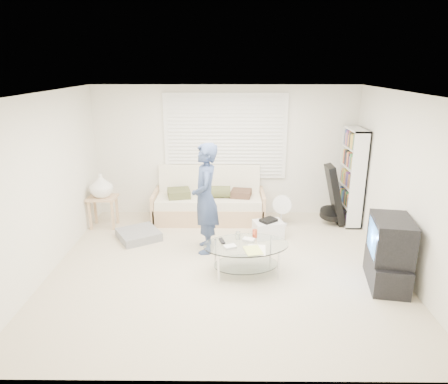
{
  "coord_description": "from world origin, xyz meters",
  "views": [
    {
      "loc": [
        0.04,
        -5.3,
        2.87
      ],
      "look_at": [
        -0.01,
        0.3,
        1.06
      ],
      "focal_mm": 32.0,
      "sensor_mm": 36.0,
      "label": 1
    }
  ],
  "objects_px": {
    "futon_sofa": "(209,203)",
    "bookshelf": "(352,177)",
    "tv_unit": "(389,253)",
    "coffee_table": "(246,250)"
  },
  "relations": [
    {
      "from": "futon_sofa",
      "to": "bookshelf",
      "type": "height_order",
      "value": "bookshelf"
    },
    {
      "from": "tv_unit",
      "to": "coffee_table",
      "type": "bearing_deg",
      "value": 171.64
    },
    {
      "from": "coffee_table",
      "to": "tv_unit",
      "type": "bearing_deg",
      "value": -8.36
    },
    {
      "from": "futon_sofa",
      "to": "tv_unit",
      "type": "distance_m",
      "value": 3.43
    },
    {
      "from": "bookshelf",
      "to": "coffee_table",
      "type": "xyz_separation_m",
      "value": [
        -2.02,
        -1.95,
        -0.53
      ]
    },
    {
      "from": "tv_unit",
      "to": "coffee_table",
      "type": "xyz_separation_m",
      "value": [
        -1.89,
        0.28,
        -0.1
      ]
    },
    {
      "from": "bookshelf",
      "to": "coffee_table",
      "type": "distance_m",
      "value": 2.86
    },
    {
      "from": "futon_sofa",
      "to": "tv_unit",
      "type": "height_order",
      "value": "futon_sofa"
    },
    {
      "from": "bookshelf",
      "to": "tv_unit",
      "type": "xyz_separation_m",
      "value": [
        -0.13,
        -2.23,
        -0.43
      ]
    },
    {
      "from": "tv_unit",
      "to": "bookshelf",
      "type": "bearing_deg",
      "value": 86.79
    }
  ]
}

